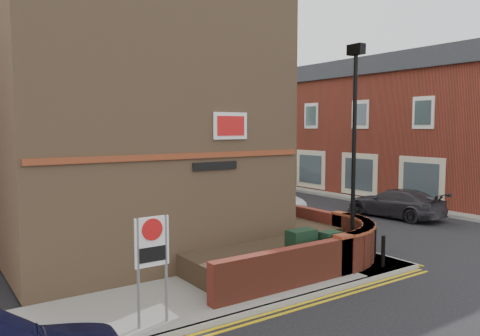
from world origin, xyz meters
name	(u,v)px	position (x,y,z in m)	size (l,w,h in m)	color
ground	(344,289)	(0.00, 0.00, 0.00)	(120.00, 120.00, 0.00)	black
pavement_corner	(194,297)	(-3.50, 1.50, 0.06)	(13.00, 3.00, 0.12)	gray
pavement_main	(154,199)	(2.00, 16.00, 0.06)	(2.00, 32.00, 0.12)	gray
pavement_far	(333,190)	(13.00, 13.00, 0.06)	(4.00, 40.00, 0.12)	gray
kerb_side	(229,318)	(-3.50, 0.00, 0.06)	(13.00, 0.15, 0.12)	gray
kerb_main_near	(170,198)	(3.00, 16.00, 0.06)	(0.15, 32.00, 0.12)	gray
kerb_main_far	(310,193)	(11.00, 13.00, 0.06)	(0.15, 40.00, 0.12)	gray
yellow_lines_side	(236,325)	(-3.50, -0.25, 0.01)	(13.00, 0.28, 0.01)	gold
yellow_lines_main	(174,198)	(3.25, 16.00, 0.01)	(0.28, 32.00, 0.01)	gold
corner_building	(118,65)	(-2.84, 8.00, 6.23)	(8.95, 10.40, 13.60)	#8C6A4A
garden_wall	(281,265)	(0.00, 2.50, 0.00)	(6.80, 6.00, 1.20)	maroon
lamppost	(354,153)	(1.60, 1.20, 3.34)	(0.25, 0.50, 6.30)	black
utility_cabinet_large	(301,251)	(-0.30, 1.30, 0.72)	(0.80, 0.45, 1.20)	black
utility_cabinet_small	(330,251)	(0.50, 1.00, 0.67)	(0.55, 0.40, 1.10)	black
bollard_near	(383,251)	(2.00, 0.40, 0.57)	(0.11, 0.11, 0.90)	black
bollard_far	(374,243)	(2.60, 1.20, 0.57)	(0.11, 0.11, 0.90)	black
zone_sign	(152,250)	(-5.00, 0.50, 1.64)	(0.72, 0.07, 2.20)	slate
far_terrace	(308,128)	(14.50, 17.00, 4.04)	(5.40, 30.40, 8.00)	maroon
far_terrace_cream	(175,127)	(14.50, 38.00, 4.05)	(5.40, 12.40, 8.00)	beige
tree_near	(168,115)	(2.00, 14.05, 4.70)	(3.64, 3.65, 6.70)	#382B1E
tree_mid	(114,110)	(2.00, 22.05, 5.20)	(4.03, 4.03, 7.42)	#382B1E
tree_far	(79,117)	(2.00, 30.05, 4.91)	(3.81, 3.81, 7.00)	#382B1E
traffic_light_assembly	(106,145)	(2.40, 25.00, 2.78)	(0.20, 0.16, 4.20)	black
silver_car_near	(268,200)	(4.59, 8.99, 0.72)	(1.52, 4.37, 1.44)	#B5B5BD
red_car_main	(177,184)	(3.60, 16.34, 0.76)	(2.52, 5.46, 1.52)	maroon
grey_car_far	(395,203)	(9.00, 5.28, 0.65)	(1.82, 4.49, 1.30)	#2D2C31
silver_car_far	(253,177)	(9.59, 16.99, 0.75)	(1.77, 4.41, 1.50)	#9BA0A3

